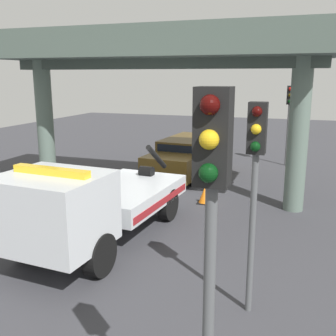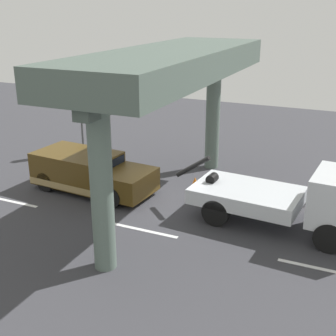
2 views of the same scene
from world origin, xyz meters
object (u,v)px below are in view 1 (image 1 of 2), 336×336
traffic_light_far (255,163)px  traffic_light_mid (211,213)px  traffic_light_near (289,108)px  towed_van_green (187,157)px  tow_truck_white (90,204)px  traffic_cone_orange (204,196)px

traffic_light_far → traffic_light_mid: traffic_light_mid is taller
traffic_light_near → traffic_light_mid: 17.00m
traffic_light_near → traffic_light_far: bearing=-0.0°
traffic_light_near → traffic_light_far: (13.50, -0.00, 0.02)m
towed_van_green → traffic_light_mid: traffic_light_mid is taller
traffic_light_far → traffic_light_mid: (3.50, 0.00, 0.24)m
traffic_light_near → towed_van_green: bearing=-53.2°
traffic_light_mid → traffic_light_far: bearing=-180.0°
traffic_light_far → traffic_light_mid: size_ratio=0.92×
tow_truck_white → traffic_light_near: (-11.91, 4.32, 1.69)m
traffic_light_near → traffic_cone_orange: size_ratio=7.01×
traffic_light_far → tow_truck_white: bearing=-110.2°
towed_van_green → traffic_cone_orange: (4.11, 1.85, -0.51)m
towed_van_green → traffic_cone_orange: bearing=24.2°
tow_truck_white → traffic_light_near: traffic_light_near is taller
towed_van_green → traffic_light_mid: bearing=17.1°
tow_truck_white → towed_van_green: 8.74m
tow_truck_white → traffic_light_far: (1.59, 4.32, 1.71)m
tow_truck_white → traffic_light_mid: traffic_light_mid is taller
traffic_cone_orange → traffic_light_far: bearing=21.2°
traffic_light_far → traffic_light_near: bearing=180.0°
tow_truck_white → traffic_light_near: 12.79m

